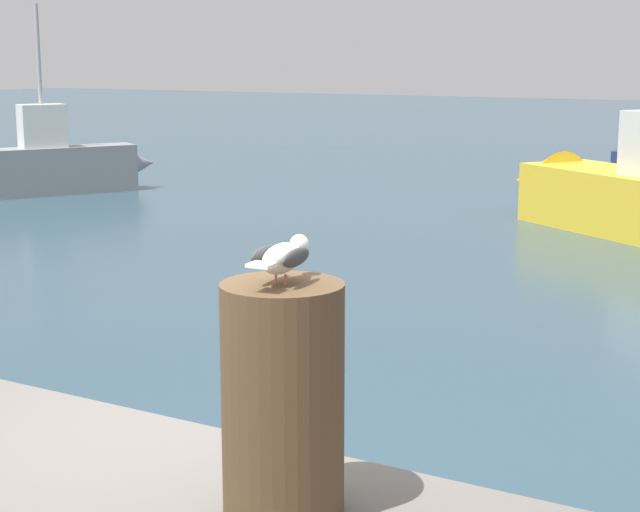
# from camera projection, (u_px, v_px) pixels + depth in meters

# --- Properties ---
(mooring_post) EXTENTS (0.42, 0.42, 0.80)m
(mooring_post) POSITION_uv_depth(u_px,v_px,m) (283.00, 399.00, 3.43)
(mooring_post) COLOR #4C3823
(mooring_post) RESTS_ON harbor_quay
(seagull) EXTENTS (0.16, 0.39, 0.14)m
(seagull) POSITION_uv_depth(u_px,v_px,m) (283.00, 257.00, 3.34)
(seagull) COLOR #C67660
(seagull) RESTS_ON mooring_post
(boat_grey) EXTENTS (2.17, 3.21, 3.64)m
(boat_grey) POSITION_uv_depth(u_px,v_px,m) (67.00, 162.00, 19.88)
(boat_grey) COLOR gray
(boat_grey) RESTS_ON ground_plane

